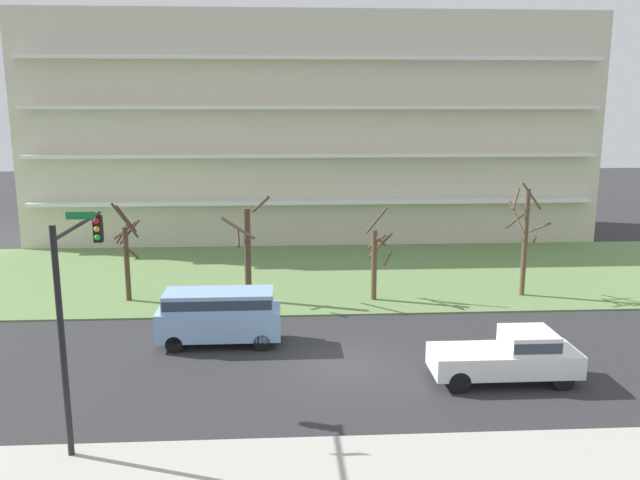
{
  "coord_description": "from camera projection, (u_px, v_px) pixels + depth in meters",
  "views": [
    {
      "loc": [
        -2.33,
        -24.1,
        10.05
      ],
      "look_at": [
        -0.56,
        6.0,
        3.8
      ],
      "focal_mm": 36.35,
      "sensor_mm": 36.0,
      "label": 1
    }
  ],
  "objects": [
    {
      "name": "tree_far_left",
      "position": [
        127.0,
        254.0,
        33.39
      ],
      "size": [
        1.53,
        1.56,
        5.36
      ],
      "color": "#4C3828",
      "rests_on": "ground"
    },
    {
      "name": "grass_lawn_strip",
      "position": [
        322.0,
        274.0,
        39.41
      ],
      "size": [
        80.0,
        16.0,
        0.08
      ],
      "primitive_type": "cube",
      "color": "#66844C",
      "rests_on": "ground"
    },
    {
      "name": "sidewalk_curb_near",
      "position": [
        370.0,
        474.0,
        17.9
      ],
      "size": [
        80.0,
        4.0,
        0.15
      ],
      "primitive_type": "cube",
      "color": "#ADA89E",
      "rests_on": "ground"
    },
    {
      "name": "ground",
      "position": [
        343.0,
        364.0,
        25.74
      ],
      "size": [
        160.0,
        160.0,
        0.0
      ],
      "primitive_type": "plane",
      "color": "#2D2D30"
    },
    {
      "name": "tree_center",
      "position": [
        376.0,
        259.0,
        33.72
      ],
      "size": [
        1.41,
        1.72,
        4.94
      ],
      "color": "brown",
      "rests_on": "ground"
    },
    {
      "name": "tree_right",
      "position": [
        525.0,
        236.0,
        34.23
      ],
      "size": [
        2.21,
        2.04,
        6.23
      ],
      "color": "brown",
      "rests_on": "ground"
    },
    {
      "name": "pickup_white_center_left",
      "position": [
        510.0,
        355.0,
        23.92
      ],
      "size": [
        5.41,
        2.03,
        1.95
      ],
      "rotation": [
        0.0,
        0.0,
        0.0
      ],
      "color": "white",
      "rests_on": "ground"
    },
    {
      "name": "apartment_building",
      "position": [
        311.0,
        129.0,
        50.65
      ],
      "size": [
        41.82,
        11.39,
        16.59
      ],
      "color": "beige",
      "rests_on": "ground"
    },
    {
      "name": "van_blue_near_left",
      "position": [
        219.0,
        313.0,
        27.61
      ],
      "size": [
        5.21,
        2.02,
        2.36
      ],
      "rotation": [
        0.0,
        0.0,
        3.14
      ],
      "color": "#8CB2E0",
      "rests_on": "ground"
    },
    {
      "name": "tree_left",
      "position": [
        247.0,
        250.0,
        33.36
      ],
      "size": [
        2.51,
        2.51,
        5.61
      ],
      "color": "#4C3828",
      "rests_on": "ground"
    },
    {
      "name": "traffic_signal_mast",
      "position": [
        75.0,
        291.0,
        19.27
      ],
      "size": [
        0.9,
        4.63,
        6.9
      ],
      "color": "black",
      "rests_on": "ground"
    }
  ]
}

